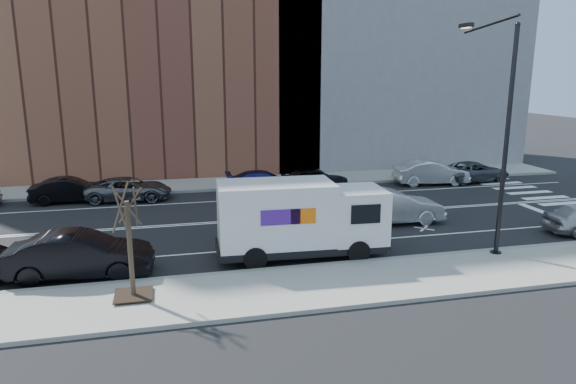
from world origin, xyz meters
name	(u,v)px	position (x,y,z in m)	size (l,w,h in m)	color
ground	(286,218)	(0.00, 0.00, 0.00)	(120.00, 120.00, 0.00)	black
sidewalk_near	(343,284)	(0.00, -8.80, 0.07)	(44.00, 3.60, 0.15)	gray
sidewalk_far	(256,182)	(0.00, 8.80, 0.07)	(44.00, 3.60, 0.15)	gray
curb_near	(327,265)	(0.00, -7.00, 0.08)	(44.00, 0.25, 0.17)	gray
curb_far	(261,187)	(0.00, 7.00, 0.08)	(44.00, 0.25, 0.17)	gray
crosswalk	(554,200)	(16.00, 0.00, 0.00)	(3.00, 14.00, 0.01)	white
road_markings	(286,218)	(0.00, 0.00, 0.00)	(40.00, 8.60, 0.01)	white
bldg_brick	(128,19)	(-8.00, 15.60, 11.00)	(26.00, 10.00, 22.00)	brown
streetlight	(500,129)	(7.00, -6.91, 5.08)	(0.44, 4.02, 9.34)	black
street_tree	(131,259)	(-7.00, -8.40, 1.45)	(1.20, 1.20, 3.75)	black
fedex_van	(300,218)	(-0.71, -5.60, 1.62)	(6.87, 2.67, 3.09)	black
far_parked_b	(71,190)	(-11.20, 6.03, 0.71)	(1.51, 4.32, 1.42)	black
far_parked_c	(129,189)	(-8.00, 5.75, 0.67)	(2.22, 4.82, 1.34)	#53555B
far_parked_d	(264,182)	(0.00, 5.97, 0.67)	(1.88, 4.64, 1.35)	navy
far_parked_e	(314,179)	(3.20, 5.78, 0.74)	(1.74, 4.32, 1.47)	black
far_parked_f	(431,173)	(11.20, 5.70, 0.80)	(1.69, 4.84, 1.60)	silver
far_parked_g	(474,171)	(14.57, 5.95, 0.68)	(2.25, 4.88, 1.36)	#43454A
driving_sedan	(392,207)	(4.89, -2.06, 0.82)	(1.74, 5.00, 1.65)	#BBBCC1
near_parked_rear_a	(80,255)	(-8.94, -5.85, 0.83)	(1.76, 5.06, 1.67)	black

